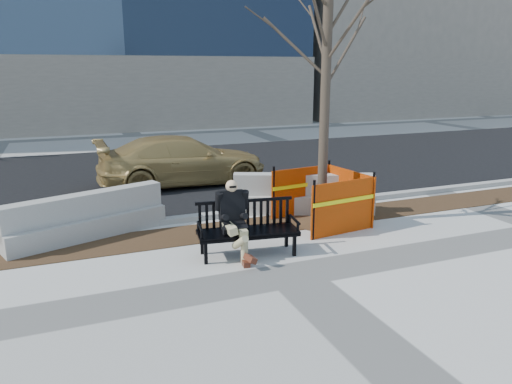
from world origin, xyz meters
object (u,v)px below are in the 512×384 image
Objects in this scene: jersey_barrier_left at (88,237)px; bench at (248,255)px; tree_fence at (321,223)px; jersey_barrier_right at (303,212)px; seated_man at (234,255)px; sedan at (184,184)px.

bench is at bearing -57.76° from jersey_barrier_left.
bench is 0.31× the size of tree_fence.
tree_fence reaches higher than bench.
jersey_barrier_right reaches higher than jersey_barrier_left.
seated_man reaches higher than jersey_barrier_right.
seated_man is 0.23× the size of tree_fence.
jersey_barrier_left is (-2.46, 2.04, 0.00)m from seated_man.
seated_man reaches higher than bench.
tree_fence is at bearing -69.21° from jersey_barrier_right.
tree_fence is 1.86× the size of jersey_barrier_right.
tree_fence is at bearing -158.86° from sedan.
jersey_barrier_left is at bearing 148.17° from seated_man.
tree_fence reaches higher than jersey_barrier_left.
sedan is 4.88m from jersey_barrier_left.
jersey_barrier_right is at bearing 88.09° from tree_fence.
jersey_barrier_right is (2.47, 2.01, 0.00)m from seated_man.
bench is at bearing -113.91° from jersey_barrier_right.
jersey_barrier_right is at bearing -20.04° from jersey_barrier_left.
jersey_barrier_right is (1.97, -3.92, 0.00)m from sedan.
sedan is 1.50× the size of jersey_barrier_right.
tree_fence is at bearing 35.66° from bench.
seated_man is 2.66m from tree_fence.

